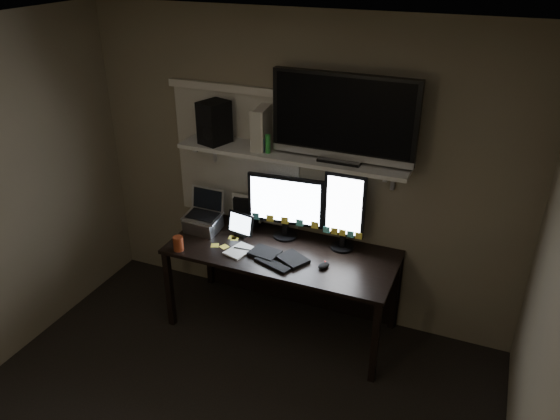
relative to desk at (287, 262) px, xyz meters
The scene contains 20 objects.
ceiling 2.49m from the desk, 90.00° to the right, with size 3.60×3.60×0.00m, color silver.
back_wall 0.74m from the desk, 90.00° to the left, with size 3.60×3.60×0.00m, color #675C4A.
right_wall 2.47m from the desk, 40.70° to the right, with size 3.60×3.60×0.00m, color #675C4A.
window_blinds 0.96m from the desk, 156.69° to the left, with size 1.10×0.02×1.10m, color beige.
desk is the anchor object (origin of this frame).
wall_shelf 0.91m from the desk, 90.00° to the left, with size 1.80×0.35×0.03m, color beige.
monitor_landscape 0.47m from the desk, 120.95° to the left, with size 0.63×0.07×0.55m, color black.
monitor_portrait 0.67m from the desk, 12.81° to the left, with size 0.32×0.06×0.65m, color black.
keyboard 0.30m from the desk, 85.28° to the right, with size 0.46×0.18×0.03m, color black.
mouse 0.49m from the desk, 30.92° to the right, with size 0.07×0.10×0.04m, color black.
notepad 0.44m from the desk, 139.16° to the right, with size 0.16×0.22×0.01m, color silver.
tablet 0.49m from the desk, behind, with size 0.24×0.10×0.21m, color black.
file_sorter 0.57m from the desk, 157.94° to the left, with size 0.21×0.10×0.27m, color black.
laptop 0.81m from the desk, behind, with size 0.30×0.25×0.34m, color #BBBBC0.
cup 0.90m from the desk, 150.48° to the right, with size 0.08×0.08×0.12m, color maroon.
sticky_notes 0.61m from the desk, 162.48° to the right, with size 0.27×0.20×0.00m, color #FBE644, non-canonical shape.
tv 1.31m from the desk, 10.02° to the left, with size 1.06×0.19×0.63m, color black.
game_console 1.12m from the desk, 157.74° to the left, with size 0.08×0.26×0.32m, color beige.
speaker 1.27m from the desk, behind, with size 0.18×0.22×0.33m, color black.
bottles 1.02m from the desk, behind, with size 0.23×0.05×0.15m, color #A50F0C, non-canonical shape.
Camera 1 is at (1.41, -1.98, 2.94)m, focal length 35.00 mm.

